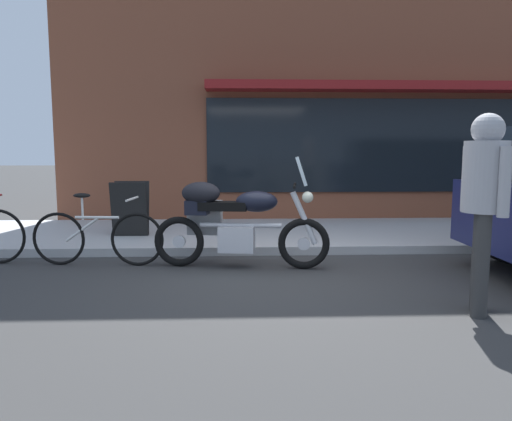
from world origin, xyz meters
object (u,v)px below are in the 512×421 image
at_px(parked_bicycle, 97,237).
at_px(sandwich_board_sign, 130,209).
at_px(touring_motorcycle, 231,220).
at_px(pedestrian_walking, 485,189).

xyz_separation_m(parked_bicycle, sandwich_board_sign, (0.11, 1.52, 0.18)).
xyz_separation_m(touring_motorcycle, pedestrian_walking, (2.26, -1.89, 0.53)).
distance_m(parked_bicycle, pedestrian_walking, 4.52).
bearing_deg(touring_motorcycle, pedestrian_walking, -39.95).
bearing_deg(pedestrian_walking, sandwich_board_sign, 137.36).
height_order(parked_bicycle, sandwich_board_sign, sandwich_board_sign).
bearing_deg(parked_bicycle, sandwich_board_sign, 86.01).
xyz_separation_m(touring_motorcycle, parked_bicycle, (-1.71, 0.15, -0.23)).
height_order(parked_bicycle, pedestrian_walking, pedestrian_walking).
bearing_deg(sandwich_board_sign, touring_motorcycle, -46.07).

